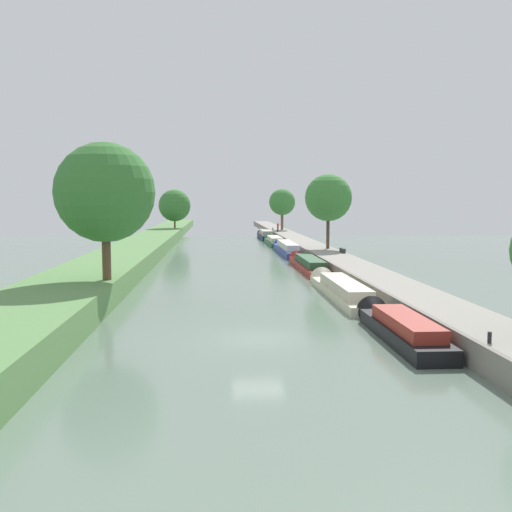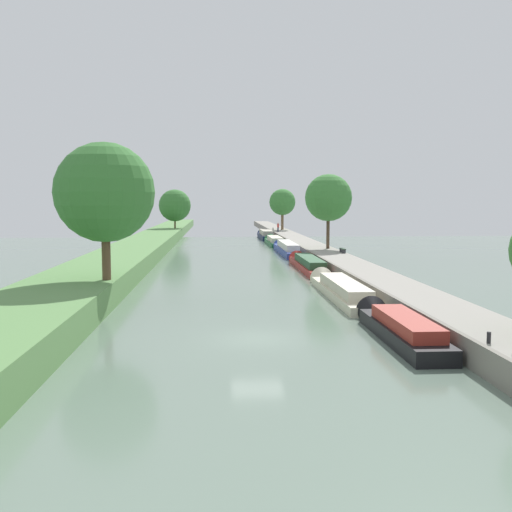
{
  "view_description": "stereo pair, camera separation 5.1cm",
  "coord_description": "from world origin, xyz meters",
  "views": [
    {
      "loc": [
        -1.95,
        -27.63,
        6.65
      ],
      "look_at": [
        2.05,
        31.88,
        1.0
      ],
      "focal_mm": 41.01,
      "sensor_mm": 36.0,
      "label": 1
    },
    {
      "loc": [
        -1.9,
        -27.63,
        6.65
      ],
      "look_at": [
        2.05,
        31.88,
        1.0
      ],
      "focal_mm": 41.01,
      "sensor_mm": 36.0,
      "label": 2
    }
  ],
  "objects": [
    {
      "name": "stone_quay",
      "position": [
        8.14,
        0.0,
        0.6
      ],
      "size": [
        0.25,
        260.0,
        1.2
      ],
      "color": "gray",
      "rests_on": "ground_plane"
    },
    {
      "name": "right_towpath",
      "position": [
        10.04,
        0.0,
        0.57
      ],
      "size": [
        3.53,
        260.0,
        1.15
      ],
      "color": "gray",
      "rests_on": "ground_plane"
    },
    {
      "name": "left_grassy_bank",
      "position": [
        -11.29,
        0.0,
        0.82
      ],
      "size": [
        6.03,
        260.0,
        1.64
      ],
      "color": "#5B894C",
      "rests_on": "ground_plane"
    },
    {
      "name": "tree_rightbank_midfar",
      "position": [
        10.45,
        82.84,
        6.38
      ],
      "size": [
        4.97,
        4.97,
        7.74
      ],
      "color": "brown",
      "rests_on": "right_towpath"
    },
    {
      "name": "narrowboat_green",
      "position": [
        6.74,
        60.79,
        0.52
      ],
      "size": [
        2.06,
        13.27,
        1.97
      ],
      "color": "#1E6033",
      "rests_on": "ground_plane"
    },
    {
      "name": "narrowboat_black",
      "position": [
        6.85,
        -0.24,
        0.53
      ],
      "size": [
        1.9,
        10.32,
        1.85
      ],
      "color": "black",
      "rests_on": "ground_plane"
    },
    {
      "name": "tree_leftbank_upstream",
      "position": [
        -9.62,
        80.0,
        5.8
      ],
      "size": [
        5.82,
        5.82,
        7.07
      ],
      "color": "brown",
      "rests_on": "left_grassy_bank"
    },
    {
      "name": "tree_leftbank_downstream",
      "position": [
        -8.93,
        9.74,
        7.16
      ],
      "size": [
        6.28,
        6.28,
        8.67
      ],
      "color": "brown",
      "rests_on": "left_grassy_bank"
    },
    {
      "name": "narrowboat_cream",
      "position": [
        6.62,
        12.24,
        0.52
      ],
      "size": [
        2.01,
        14.83,
        1.94
      ],
      "color": "beige",
      "rests_on": "ground_plane"
    },
    {
      "name": "park_bench",
      "position": [
        11.35,
        33.28,
        1.5
      ],
      "size": [
        0.44,
        1.5,
        0.47
      ],
      "color": "#333338",
      "rests_on": "right_towpath"
    },
    {
      "name": "narrowboat_red",
      "position": [
        6.85,
        28.53,
        0.53
      ],
      "size": [
        1.86,
        15.21,
        1.87
      ],
      "color": "maroon",
      "rests_on": "ground_plane"
    },
    {
      "name": "ground_plane",
      "position": [
        0.0,
        0.0,
        0.0
      ],
      "size": [
        160.0,
        160.0,
        0.0
      ],
      "primitive_type": "plane",
      "color": "slate"
    },
    {
      "name": "tree_rightbank_midnear",
      "position": [
        10.84,
        38.91,
        6.99
      ],
      "size": [
        5.39,
        5.39,
        8.55
      ],
      "color": "#4C3828",
      "rests_on": "right_towpath"
    },
    {
      "name": "person_walking",
      "position": [
        8.83,
        75.12,
        2.02
      ],
      "size": [
        0.34,
        0.34,
        1.66
      ],
      "color": "#282D42",
      "rests_on": "right_towpath"
    },
    {
      "name": "narrowboat_blue",
      "position": [
        6.82,
        45.31,
        0.64
      ],
      "size": [
        1.85,
        16.62,
        2.03
      ],
      "color": "#283D93",
      "rests_on": "ground_plane"
    },
    {
      "name": "mooring_bollard_near",
      "position": [
        8.57,
        -6.09,
        1.37
      ],
      "size": [
        0.16,
        0.16,
        0.45
      ],
      "color": "black",
      "rests_on": "right_towpath"
    },
    {
      "name": "narrowboat_navy",
      "position": [
        6.6,
        75.01,
        0.64
      ],
      "size": [
        2.12,
        14.16,
        2.21
      ],
      "color": "#141E42",
      "rests_on": "ground_plane"
    },
    {
      "name": "mooring_bollard_far",
      "position": [
        8.57,
        81.66,
        1.37
      ],
      "size": [
        0.16,
        0.16,
        0.45
      ],
      "color": "black",
      "rests_on": "right_towpath"
    }
  ]
}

